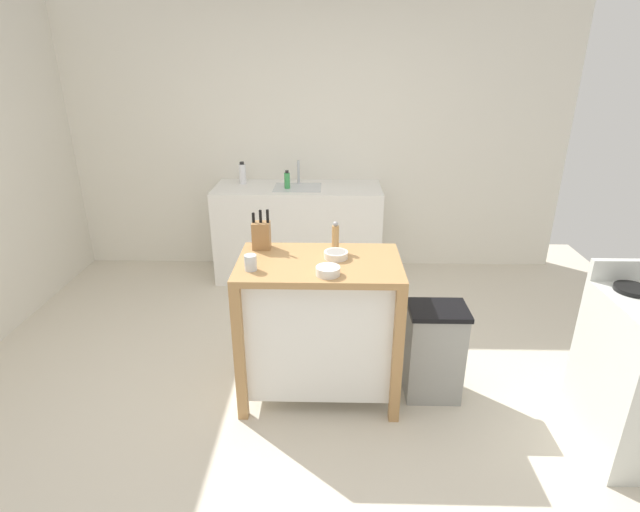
# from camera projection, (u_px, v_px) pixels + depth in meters

# --- Properties ---
(ground_plane) EXTENTS (5.87, 5.87, 0.00)m
(ground_plane) POSITION_uv_depth(u_px,v_px,m) (304.00, 409.00, 3.06)
(ground_plane) COLOR beige
(ground_plane) RESTS_ON ground
(wall_back) EXTENTS (4.87, 0.10, 2.60)m
(wall_back) POSITION_uv_depth(u_px,v_px,m) (315.00, 138.00, 4.77)
(wall_back) COLOR silver
(wall_back) RESTS_ON ground
(kitchen_island) EXTENTS (0.97, 0.60, 0.92)m
(kitchen_island) POSITION_uv_depth(u_px,v_px,m) (319.00, 321.00, 3.04)
(kitchen_island) COLOR #AD7F4C
(kitchen_island) RESTS_ON ground
(knife_block) EXTENTS (0.11, 0.09, 0.25)m
(knife_block) POSITION_uv_depth(u_px,v_px,m) (261.00, 235.00, 3.04)
(knife_block) COLOR #9E7042
(knife_block) RESTS_ON kitchen_island
(bowl_ceramic_small) EXTENTS (0.14, 0.14, 0.04)m
(bowl_ceramic_small) POSITION_uv_depth(u_px,v_px,m) (336.00, 255.00, 2.92)
(bowl_ceramic_small) COLOR silver
(bowl_ceramic_small) RESTS_ON kitchen_island
(bowl_ceramic_wide) EXTENTS (0.14, 0.14, 0.05)m
(bowl_ceramic_wide) POSITION_uv_depth(u_px,v_px,m) (328.00, 271.00, 2.69)
(bowl_ceramic_wide) COLOR silver
(bowl_ceramic_wide) RESTS_ON kitchen_island
(drinking_cup) EXTENTS (0.07, 0.07, 0.09)m
(drinking_cup) POSITION_uv_depth(u_px,v_px,m) (251.00, 263.00, 2.75)
(drinking_cup) COLOR silver
(drinking_cup) RESTS_ON kitchen_island
(pepper_grinder) EXTENTS (0.04, 0.04, 0.19)m
(pepper_grinder) POSITION_uv_depth(u_px,v_px,m) (335.00, 237.00, 3.00)
(pepper_grinder) COLOR tan
(pepper_grinder) RESTS_ON kitchen_island
(trash_bin) EXTENTS (0.36, 0.28, 0.63)m
(trash_bin) POSITION_uv_depth(u_px,v_px,m) (434.00, 352.00, 3.08)
(trash_bin) COLOR gray
(trash_bin) RESTS_ON ground
(sink_counter) EXTENTS (1.57, 0.60, 0.90)m
(sink_counter) POSITION_uv_depth(u_px,v_px,m) (299.00, 232.00, 4.77)
(sink_counter) COLOR white
(sink_counter) RESTS_ON ground
(sink_faucet) EXTENTS (0.02, 0.02, 0.22)m
(sink_faucet) POSITION_uv_depth(u_px,v_px,m) (298.00, 172.00, 4.69)
(sink_faucet) COLOR #B7BCC1
(sink_faucet) RESTS_ON sink_counter
(bottle_dish_soap) EXTENTS (0.07, 0.07, 0.21)m
(bottle_dish_soap) POSITION_uv_depth(u_px,v_px,m) (242.00, 174.00, 4.68)
(bottle_dish_soap) COLOR white
(bottle_dish_soap) RESTS_ON sink_counter
(bottle_spray_cleaner) EXTENTS (0.05, 0.05, 0.17)m
(bottle_spray_cleaner) POSITION_uv_depth(u_px,v_px,m) (287.00, 180.00, 4.53)
(bottle_spray_cleaner) COLOR green
(bottle_spray_cleaner) RESTS_ON sink_counter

